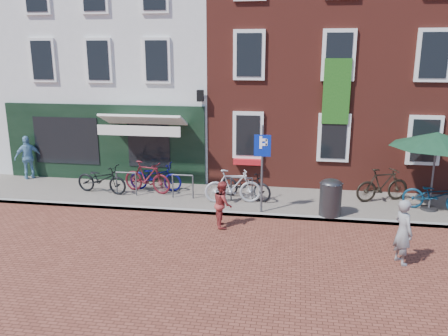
% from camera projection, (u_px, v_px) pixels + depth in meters
% --- Properties ---
extents(ground, '(80.00, 80.00, 0.00)m').
position_uv_depth(ground, '(221.00, 215.00, 14.10)').
color(ground, brown).
extents(sidewalk, '(24.00, 3.00, 0.10)m').
position_uv_depth(sidewalk, '(257.00, 200.00, 15.37)').
color(sidewalk, slate).
rests_on(sidewalk, ground).
extents(building_stucco, '(8.00, 8.00, 9.00)m').
position_uv_depth(building_stucco, '(137.00, 61.00, 20.44)').
color(building_stucco, silver).
rests_on(building_stucco, ground).
extents(building_brick_mid, '(6.00, 8.00, 10.00)m').
position_uv_depth(building_brick_mid, '(295.00, 49.00, 19.22)').
color(building_brick_mid, maroon).
rests_on(building_brick_mid, ground).
extents(building_brick_right, '(6.00, 8.00, 10.00)m').
position_uv_depth(building_brick_right, '(446.00, 49.00, 18.28)').
color(building_brick_right, maroon).
rests_on(building_brick_right, ground).
extents(litter_bin, '(0.66, 0.66, 1.21)m').
position_uv_depth(litter_bin, '(331.00, 195.00, 13.69)').
color(litter_bin, '#313033').
rests_on(litter_bin, sidewalk).
extents(parking_sign, '(0.50, 0.08, 2.71)m').
position_uv_depth(parking_sign, '(262.00, 158.00, 13.68)').
color(parking_sign, '#4C4C4F').
rests_on(parking_sign, sidewalk).
extents(parasol, '(2.79, 2.79, 2.57)m').
position_uv_depth(parasol, '(437.00, 137.00, 13.73)').
color(parasol, '#4C4C4F').
rests_on(parasol, sidewalk).
extents(woman, '(0.58, 0.68, 1.59)m').
position_uv_depth(woman, '(403.00, 232.00, 10.77)').
color(woman, gray).
rests_on(woman, ground).
extents(boy, '(0.68, 0.78, 1.35)m').
position_uv_depth(boy, '(223.00, 204.00, 13.08)').
color(boy, maroon).
rests_on(boy, ground).
extents(cafe_person, '(1.01, 0.96, 1.68)m').
position_uv_depth(cafe_person, '(28.00, 157.00, 17.60)').
color(cafe_person, '#6698B8').
rests_on(cafe_person, sidewalk).
extents(bicycle_0, '(1.99, 0.96, 1.01)m').
position_uv_depth(bicycle_0, '(102.00, 179.00, 15.89)').
color(bicycle_0, black).
rests_on(bicycle_0, sidewalk).
extents(bicycle_1, '(1.93, 0.97, 1.12)m').
position_uv_depth(bicycle_1, '(147.00, 177.00, 15.94)').
color(bicycle_1, '#52121A').
rests_on(bicycle_1, sidewalk).
extents(bicycle_2, '(1.93, 0.71, 1.01)m').
position_uv_depth(bicycle_2, '(156.00, 177.00, 16.19)').
color(bicycle_2, '#0B0A5C').
rests_on(bicycle_2, sidewalk).
extents(bicycle_3, '(1.92, 0.84, 1.12)m').
position_uv_depth(bicycle_3, '(233.00, 186.00, 14.86)').
color(bicycle_3, '#B1B1B4').
rests_on(bicycle_3, sidewalk).
extents(bicycle_4, '(2.02, 1.37, 1.01)m').
position_uv_depth(bicycle_4, '(246.00, 184.00, 15.26)').
color(bicycle_4, black).
rests_on(bicycle_4, sidewalk).
extents(bicycle_5, '(1.92, 1.17, 1.12)m').
position_uv_depth(bicycle_5, '(382.00, 185.00, 15.00)').
color(bicycle_5, black).
rests_on(bicycle_5, sidewalk).
extents(bicycle_6, '(2.03, 1.20, 1.01)m').
position_uv_depth(bicycle_6, '(435.00, 195.00, 14.11)').
color(bicycle_6, '#0B2F48').
rests_on(bicycle_6, sidewalk).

